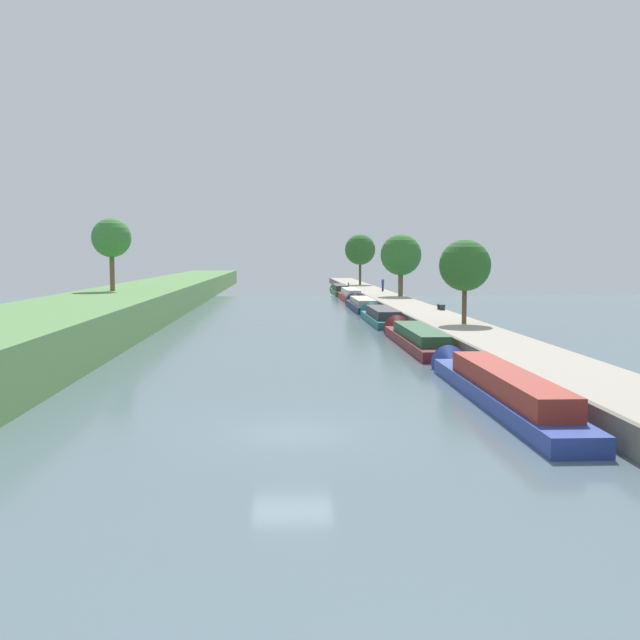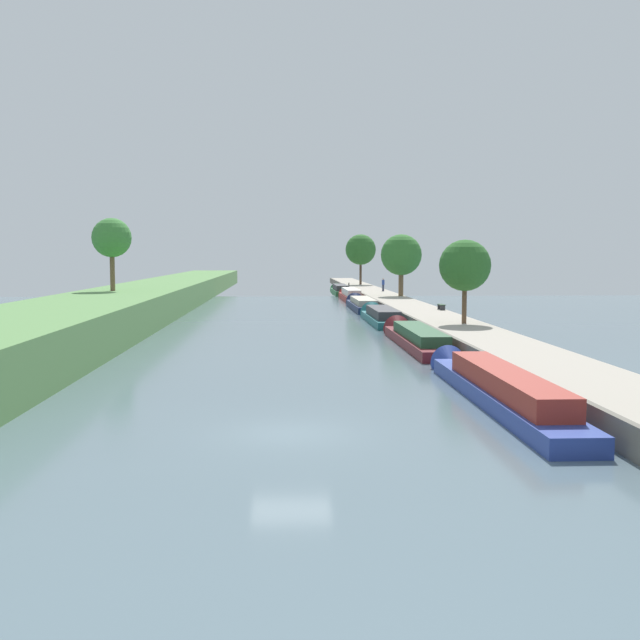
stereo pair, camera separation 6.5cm
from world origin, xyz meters
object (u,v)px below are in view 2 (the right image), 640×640
(narrowboat_red, at_px, (350,295))
(narrowboat_blue, at_px, (496,387))
(person_walking, at_px, (383,284))
(mooring_bollard_far, at_px, (349,284))
(park_bench, at_px, (441,306))
(narrowboat_teal, at_px, (380,316))
(narrowboat_navy, at_px, (361,304))
(narrowboat_green, at_px, (340,290))
(narrowboat_maroon, at_px, (415,337))

(narrowboat_red, bearing_deg, narrowboat_blue, -90.17)
(person_walking, height_order, mooring_bollard_far, person_walking)
(mooring_bollard_far, bearing_deg, park_bench, -86.16)
(narrowboat_teal, relative_size, person_walking, 8.17)
(narrowboat_blue, relative_size, park_bench, 11.27)
(person_walking, bearing_deg, narrowboat_red, -142.86)
(narrowboat_navy, distance_m, park_bench, 15.54)
(narrowboat_teal, bearing_deg, narrowboat_blue, -89.98)
(narrowboat_teal, bearing_deg, person_walking, 82.15)
(narrowboat_blue, distance_m, narrowboat_teal, 34.53)
(narrowboat_blue, bearing_deg, park_bench, 81.50)
(person_walking, bearing_deg, park_bench, -89.03)
(narrowboat_navy, xyz_separation_m, narrowboat_green, (0.04, 30.77, 0.06))
(narrowboat_blue, bearing_deg, narrowboat_navy, 89.99)
(narrowboat_blue, bearing_deg, mooring_bollard_far, 88.76)
(narrowboat_teal, relative_size, mooring_bollard_far, 30.15)
(narrowboat_green, bearing_deg, narrowboat_navy, -90.08)
(narrowboat_navy, height_order, narrowboat_red, narrowboat_red)
(narrowboat_teal, bearing_deg, park_bench, 11.96)
(narrowboat_blue, distance_m, narrowboat_maroon, 18.30)
(narrowboat_blue, relative_size, person_walking, 10.19)
(narrowboat_blue, height_order, park_bench, park_bench)
(person_walking, height_order, park_bench, person_walking)
(narrowboat_red, xyz_separation_m, person_walking, (4.56, 3.46, 1.21))
(narrowboat_navy, distance_m, mooring_bollard_far, 36.79)
(narrowboat_navy, height_order, narrowboat_green, narrowboat_green)
(mooring_bollard_far, bearing_deg, narrowboat_navy, -92.91)
(park_bench, bearing_deg, narrowboat_maroon, -106.83)
(person_walking, bearing_deg, mooring_bollard_far, 99.19)
(narrowboat_navy, bearing_deg, narrowboat_red, 89.30)
(narrowboat_blue, height_order, narrowboat_green, narrowboat_blue)
(narrowboat_green, relative_size, person_walking, 8.36)
(narrowboat_maroon, bearing_deg, narrowboat_red, 89.85)
(narrowboat_blue, distance_m, person_walking, 69.34)
(narrowboat_navy, relative_size, mooring_bollard_far, 32.82)
(narrowboat_blue, distance_m, mooring_bollard_far, 87.01)
(narrowboat_maroon, xyz_separation_m, narrowboat_green, (-0.02, 62.72, 0.06))
(narrowboat_navy, bearing_deg, narrowboat_blue, -90.01)
(narrowboat_maroon, height_order, narrowboat_green, narrowboat_green)
(mooring_bollard_far, distance_m, park_bench, 51.43)
(narrowboat_red, height_order, person_walking, person_walking)
(narrowboat_red, relative_size, park_bench, 10.06)
(narrowboat_blue, xyz_separation_m, mooring_bollard_far, (1.88, 86.98, 0.59))
(narrowboat_green, height_order, mooring_bollard_far, mooring_bollard_far)
(narrowboat_teal, distance_m, mooring_bollard_far, 52.49)
(narrowboat_teal, xyz_separation_m, person_walking, (4.78, 34.63, 1.31))
(narrowboat_navy, bearing_deg, park_bench, -69.96)
(park_bench, bearing_deg, mooring_bollard_far, 93.84)
(person_walking, distance_m, mooring_bollard_far, 18.06)
(park_bench, bearing_deg, person_walking, 90.97)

